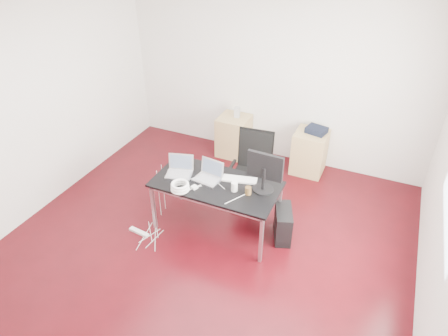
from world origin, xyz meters
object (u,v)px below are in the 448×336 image
at_px(desk, 216,187).
at_px(office_chair, 252,166).
at_px(pc_tower, 283,224).
at_px(filing_cabinet_left, 234,136).
at_px(filing_cabinet_right, 309,152).

bearing_deg(desk, office_chair, 73.74).
relative_size(desk, pc_tower, 3.56).
relative_size(filing_cabinet_left, filing_cabinet_right, 1.00).
bearing_deg(office_chair, filing_cabinet_right, 58.24).
bearing_deg(filing_cabinet_left, filing_cabinet_right, 0.00).
relative_size(desk, filing_cabinet_right, 2.29).
height_order(filing_cabinet_left, filing_cabinet_right, same).
bearing_deg(pc_tower, filing_cabinet_left, 109.04).
xyz_separation_m(desk, office_chair, (0.21, 0.73, -0.07)).
bearing_deg(desk, filing_cabinet_left, 106.44).
distance_m(desk, office_chair, 0.76).
relative_size(filing_cabinet_right, pc_tower, 1.56).
xyz_separation_m(filing_cabinet_left, pc_tower, (1.42, -1.69, -0.13)).
height_order(office_chair, pc_tower, office_chair).
relative_size(filing_cabinet_left, pc_tower, 1.56).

